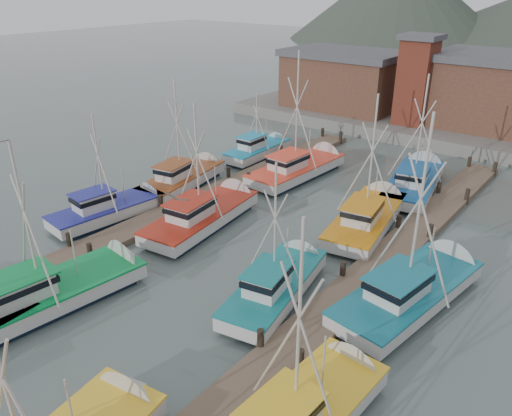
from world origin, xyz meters
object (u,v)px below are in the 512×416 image
Objects in this scene: lookout_tower at (416,80)px; boat_4 at (58,290)px; boat_12 at (301,167)px; boat_8 at (207,214)px.

lookout_tower is 0.83× the size of boat_4.
boat_12 is (-2.30, -16.41, -4.86)m from lookout_tower.
boat_4 is at bearing -86.06° from boat_12.
lookout_tower reaches higher than boat_8.
boat_12 reaches higher than boat_4.
boat_8 is 10.94m from boat_12.
boat_4 is at bearing -93.00° from lookout_tower.
lookout_tower is 17.27m from boat_12.
lookout_tower is 0.86× the size of boat_8.
boat_4 is 0.96× the size of boat_12.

